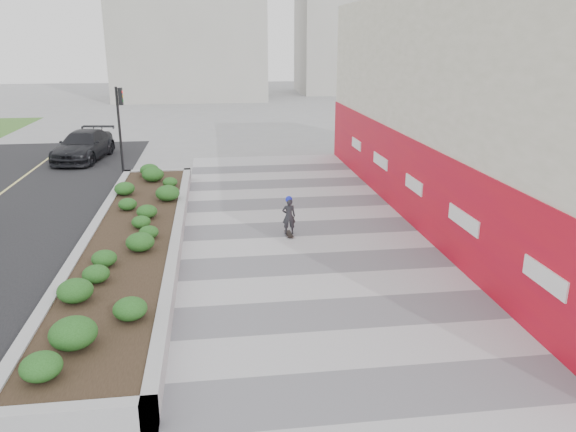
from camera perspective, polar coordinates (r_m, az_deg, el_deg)
name	(u,v)px	position (r m, az deg, el deg)	size (l,w,h in m)	color
ground	(360,353)	(12.25, 7.36, -13.63)	(160.00, 160.00, 0.00)	gray
walkway	(331,292)	(14.81, 4.39, -7.71)	(8.00, 36.00, 0.01)	#A8A8AD
building	(491,108)	(21.60, 19.92, 10.30)	(6.04, 24.08, 8.00)	beige
planter	(133,236)	(18.26, -15.44, -1.95)	(3.00, 18.00, 0.90)	#9E9EA0
traffic_signal_near	(120,118)	(28.15, -16.69, 9.55)	(0.33, 0.28, 4.20)	black
distant_bldg_north_l	(188,3)	(65.23, -10.15, 20.49)	(16.00, 12.00, 20.00)	#ADAAA3
manhole_cover	(350,291)	(14.92, 6.29, -7.58)	(0.44, 0.44, 0.01)	#595654
skateboarder	(289,216)	(18.65, 0.09, 0.03)	(0.45, 0.73, 1.38)	beige
car_dark	(84,146)	(32.72, -20.05, 6.73)	(2.18, 5.37, 1.56)	black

